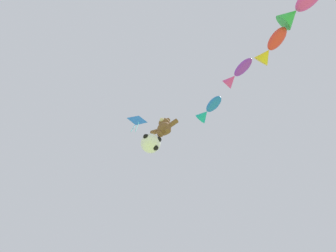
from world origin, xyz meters
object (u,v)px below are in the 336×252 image
object	(u,v)px
fish_kite_cobalt	(209,110)
fish_kite_violet	(237,74)
teddy_bear_kite	(164,127)
fish_kite_magenta	(299,8)
soccer_ball_kite	(151,143)
fish_kite_crimson	(271,47)
diamond_kite	(137,121)

from	to	relation	value
fish_kite_cobalt	fish_kite_violet	xyz separation A→B (m)	(2.38, -1.14, 0.34)
teddy_bear_kite	fish_kite_magenta	size ratio (longest dim) A/B	0.66
teddy_bear_kite	soccer_ball_kite	xyz separation A→B (m)	(-0.78, 0.06, -1.14)
teddy_bear_kite	soccer_ball_kite	size ratio (longest dim) A/B	1.54
fish_kite_violet	fish_kite_magenta	distance (m)	4.63
soccer_ball_kite	fish_kite_crimson	size ratio (longest dim) A/B	0.51
fish_kite_violet	diamond_kite	distance (m)	6.91
teddy_bear_kite	fish_kite_cobalt	xyz separation A→B (m)	(2.58, 0.92, 1.78)
teddy_bear_kite	fish_kite_magenta	xyz separation A→B (m)	(9.26, -1.92, 2.33)
fish_kite_cobalt	fish_kite_violet	size ratio (longest dim) A/B	0.94
fish_kite_crimson	fish_kite_magenta	world-z (taller)	fish_kite_magenta
soccer_ball_kite	fish_kite_cobalt	distance (m)	4.53
fish_kite_magenta	diamond_kite	world-z (taller)	diamond_kite
fish_kite_magenta	teddy_bear_kite	bearing A→B (deg)	168.27
teddy_bear_kite	fish_kite_crimson	size ratio (longest dim) A/B	0.78
fish_kite_violet	fish_kite_magenta	xyz separation A→B (m)	(4.30, -1.69, 0.21)
soccer_ball_kite	fish_kite_crimson	xyz separation A→B (m)	(8.02, -0.76, 3.35)
fish_kite_magenta	diamond_kite	xyz separation A→B (m)	(-11.20, 1.64, 0.18)
soccer_ball_kite	fish_kite_magenta	size ratio (longest dim) A/B	0.43
fish_kite_magenta	fish_kite_crimson	bearing A→B (deg)	148.89
fish_kite_crimson	fish_kite_cobalt	bearing A→B (deg)	160.83
soccer_ball_kite	fish_kite_cobalt	world-z (taller)	fish_kite_cobalt
soccer_ball_kite	fish_kite_magenta	distance (m)	10.81
fish_kite_cobalt	fish_kite_crimson	world-z (taller)	fish_kite_crimson
soccer_ball_kite	diamond_kite	distance (m)	3.85
soccer_ball_kite	diamond_kite	xyz separation A→B (m)	(-1.16, -0.34, 3.65)
fish_kite_cobalt	diamond_kite	world-z (taller)	diamond_kite
soccer_ball_kite	fish_kite_violet	bearing A→B (deg)	-2.87
fish_kite_cobalt	fish_kite_violet	distance (m)	2.66
fish_kite_violet	diamond_kite	world-z (taller)	diamond_kite
teddy_bear_kite	soccer_ball_kite	distance (m)	1.38
soccer_ball_kite	fish_kite_magenta	xyz separation A→B (m)	(10.04, -1.98, 3.47)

